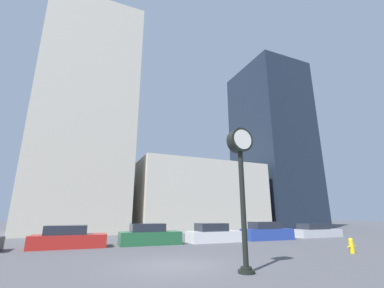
# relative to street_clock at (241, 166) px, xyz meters

# --- Properties ---
(ground_plane) EXTENTS (200.00, 200.00, 0.00)m
(ground_plane) POSITION_rel_street_clock_xyz_m (-1.79, 2.33, -3.84)
(ground_plane) COLOR #515156
(building_tall_tower) EXTENTS (11.13, 12.00, 28.56)m
(building_tall_tower) POSITION_rel_street_clock_xyz_m (-5.77, 26.33, 10.44)
(building_tall_tower) COLOR beige
(building_tall_tower) RESTS_ON ground_plane
(building_storefront_row) EXTENTS (17.43, 12.00, 9.03)m
(building_storefront_row) POSITION_rel_street_clock_xyz_m (9.89, 26.33, 0.67)
(building_storefront_row) COLOR beige
(building_storefront_row) RESTS_ON ground_plane
(building_glass_modern) EXTENTS (9.99, 12.00, 28.41)m
(building_glass_modern) POSITION_rel_street_clock_xyz_m (24.94, 26.33, 10.36)
(building_glass_modern) COLOR #1E2838
(building_glass_modern) RESTS_ON ground_plane
(street_clock) EXTENTS (0.98, 0.60, 5.50)m
(street_clock) POSITION_rel_street_clock_xyz_m (0.00, 0.00, 0.00)
(street_clock) COLOR black
(street_clock) RESTS_ON ground_plane
(car_red) EXTENTS (4.52, 1.99, 1.37)m
(car_red) POSITION_rel_street_clock_xyz_m (-6.03, 10.57, -3.27)
(car_red) COLOR red
(car_red) RESTS_ON ground_plane
(car_green) EXTENTS (4.28, 2.00, 1.42)m
(car_green) POSITION_rel_street_clock_xyz_m (-0.83, 10.40, -3.24)
(car_green) COLOR #236038
(car_green) RESTS_ON ground_plane
(car_white) EXTENTS (4.11, 1.87, 1.39)m
(car_white) POSITION_rel_street_clock_xyz_m (4.14, 10.17, -3.26)
(car_white) COLOR silver
(car_white) RESTS_ON ground_plane
(car_blue) EXTENTS (4.35, 1.94, 1.45)m
(car_blue) POSITION_rel_street_clock_xyz_m (9.16, 10.05, -3.23)
(car_blue) COLOR #28429E
(car_blue) RESTS_ON ground_plane
(car_silver) EXTENTS (4.83, 2.03, 1.23)m
(car_silver) POSITION_rel_street_clock_xyz_m (15.32, 10.50, -3.33)
(car_silver) COLOR #BCBCC1
(car_silver) RESTS_ON ground_plane
(fire_hydrant_near) EXTENTS (0.60, 0.26, 0.79)m
(fire_hydrant_near) POSITION_rel_street_clock_xyz_m (8.15, 1.81, -3.44)
(fire_hydrant_near) COLOR yellow
(fire_hydrant_near) RESTS_ON ground_plane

